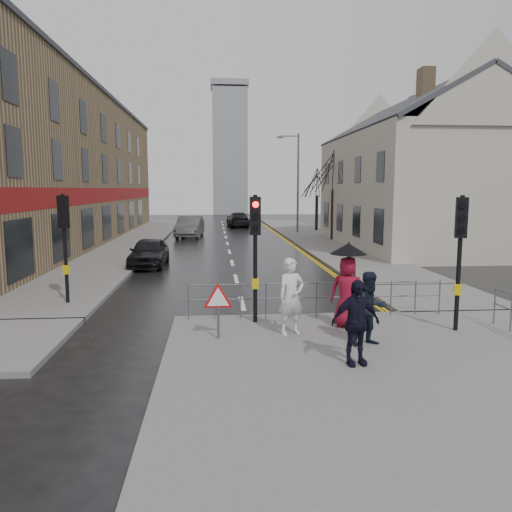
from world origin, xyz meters
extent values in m
plane|color=black|center=(0.00, 0.00, 0.00)|extent=(120.00, 120.00, 0.00)
cube|color=#605E5B|center=(3.00, -3.50, 0.07)|extent=(10.00, 9.00, 0.14)
cube|color=#605E5B|center=(-6.50, 23.00, 0.07)|extent=(4.00, 44.00, 0.14)
cube|color=#605E5B|center=(6.50, 25.00, 0.07)|extent=(4.00, 40.00, 0.14)
cube|color=#605E5B|center=(6.50, 3.00, 0.07)|extent=(4.00, 4.20, 0.14)
cube|color=#927854|center=(-12.00, 22.00, 5.00)|extent=(8.00, 42.00, 10.00)
cube|color=#B6B09E|center=(12.00, 18.00, 3.50)|extent=(9.00, 16.00, 7.00)
cube|color=#927854|center=(10.50, 14.00, 9.20)|extent=(0.70, 0.90, 1.80)
cube|color=#927854|center=(13.20, 22.00, 9.20)|extent=(0.70, 0.90, 1.80)
cube|color=gray|center=(1.50, 62.00, 9.00)|extent=(5.00, 5.00, 18.00)
cylinder|color=black|center=(0.20, 0.20, 1.84)|extent=(0.11, 0.11, 3.40)
cube|color=black|center=(0.20, 0.20, 2.99)|extent=(0.28, 0.22, 1.00)
cylinder|color=#FF0C07|center=(0.20, 0.06, 3.29)|extent=(0.16, 0.04, 0.16)
cylinder|color=black|center=(0.20, 0.06, 2.99)|extent=(0.16, 0.04, 0.16)
cylinder|color=black|center=(0.20, 0.06, 2.69)|extent=(0.16, 0.04, 0.16)
cube|color=gold|center=(0.20, 0.20, 1.19)|extent=(0.18, 0.14, 0.28)
cylinder|color=black|center=(5.20, -1.00, 1.84)|extent=(0.11, 0.11, 3.40)
cube|color=black|center=(5.20, -1.00, 2.99)|extent=(0.34, 0.30, 1.00)
cylinder|color=black|center=(5.15, -1.13, 3.29)|extent=(0.16, 0.09, 0.16)
cylinder|color=black|center=(5.15, -1.13, 2.99)|extent=(0.16, 0.09, 0.16)
cylinder|color=black|center=(5.15, -1.13, 2.69)|extent=(0.16, 0.09, 0.16)
cube|color=gold|center=(5.20, -1.00, 1.19)|extent=(0.22, 0.19, 0.28)
cylinder|color=black|center=(-5.50, 3.00, 1.84)|extent=(0.11, 0.11, 3.40)
cube|color=black|center=(-5.50, 3.00, 2.99)|extent=(0.34, 0.30, 1.00)
cylinder|color=black|center=(-5.45, 3.13, 3.29)|extent=(0.16, 0.09, 0.16)
cylinder|color=black|center=(-5.45, 3.13, 2.99)|extent=(0.16, 0.09, 0.16)
cylinder|color=black|center=(-5.45, 3.13, 2.69)|extent=(0.16, 0.09, 0.16)
cube|color=gold|center=(-5.50, 3.00, 1.19)|extent=(0.22, 0.19, 0.28)
cylinder|color=#595B5E|center=(-1.60, 0.60, 0.64)|extent=(0.04, 0.04, 1.00)
cylinder|color=#595B5E|center=(5.50, 0.60, 0.64)|extent=(0.04, 0.04, 1.00)
cylinder|color=#595B5E|center=(1.95, 0.60, 1.09)|extent=(7.10, 0.04, 0.04)
cylinder|color=#595B5E|center=(1.95, 0.60, 0.69)|extent=(7.10, 0.04, 0.04)
cylinder|color=#595B5E|center=(6.50, -0.50, 0.64)|extent=(0.04, 0.04, 1.00)
cylinder|color=#595B5E|center=(-0.80, -1.20, 0.56)|extent=(0.06, 0.06, 0.85)
cylinder|color=red|center=(-0.80, -1.20, 1.09)|extent=(0.80, 0.03, 0.80)
cylinder|color=white|center=(-0.80, -1.22, 1.09)|extent=(0.60, 0.03, 0.60)
cylinder|color=#595B5E|center=(6.00, 28.00, 4.14)|extent=(0.16, 0.16, 8.00)
cylinder|color=#595B5E|center=(5.30, 28.00, 7.94)|extent=(1.40, 0.10, 0.10)
cube|color=#595B5E|center=(4.50, 28.00, 7.84)|extent=(0.50, 0.25, 0.18)
cylinder|color=black|center=(7.50, 22.00, 1.89)|extent=(0.26, 0.26, 3.50)
cylinder|color=black|center=(8.00, 30.00, 1.64)|extent=(0.26, 0.26, 3.00)
imported|color=silver|center=(0.99, -1.00, 1.08)|extent=(0.80, 0.66, 1.89)
imported|color=black|center=(2.64, -2.01, 0.99)|extent=(0.97, 0.84, 1.70)
imported|color=maroon|center=(2.53, -0.47, 1.06)|extent=(1.05, 0.88, 1.84)
cylinder|color=black|center=(2.53, -0.47, 1.16)|extent=(0.02, 0.02, 2.04)
cone|color=black|center=(2.53, -0.47, 2.18)|extent=(0.96, 0.96, 0.28)
imported|color=black|center=(1.95, -3.22, 1.02)|extent=(1.08, 0.57, 1.75)
imported|color=black|center=(-4.00, 11.14, 0.69)|extent=(1.75, 4.09, 1.38)
imported|color=#45484A|center=(-2.76, 25.65, 0.82)|extent=(2.14, 5.09, 1.63)
imported|color=black|center=(1.44, 35.97, 0.72)|extent=(2.22, 5.02, 1.43)
camera|label=1|loc=(-0.87, -12.81, 3.69)|focal=35.00mm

